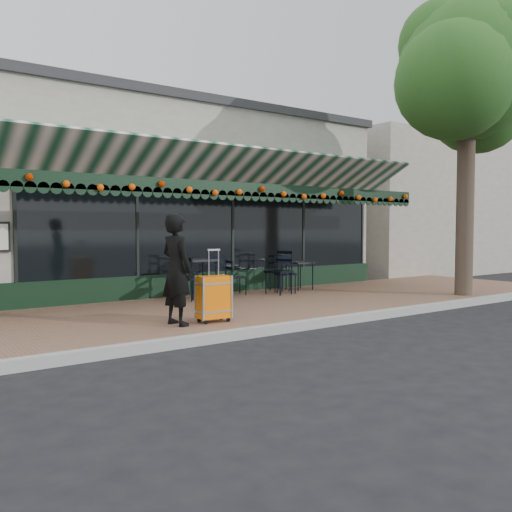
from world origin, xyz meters
TOP-DOWN VIEW (x-y plane):
  - ground at (0.00, 0.00)m, footprint 80.00×80.00m
  - sidewalk at (0.00, 2.00)m, footprint 18.00×4.00m
  - curb at (0.00, -0.08)m, footprint 18.00×0.16m
  - restaurant_building at (0.00, 7.84)m, footprint 12.00×9.60m
  - neighbor_building_right at (13.00, 8.00)m, footprint 12.00×8.00m
  - woman at (-1.74, 0.77)m, footprint 0.51×0.69m
  - suitcase at (-1.13, 0.67)m, footprint 0.53×0.32m
  - cafe_table_a at (2.96, 3.36)m, footprint 0.55×0.55m
  - cafe_table_b at (0.16, 3.44)m, footprint 0.68×0.68m
  - chair_a_left at (1.96, 2.91)m, footprint 0.60×0.60m
  - chair_a_right at (2.48, 3.51)m, footprint 0.54×0.54m
  - chair_a_front at (2.21, 2.99)m, footprint 0.54×0.54m
  - chair_b_left at (-0.44, 3.15)m, footprint 0.51×0.51m
  - chair_b_right at (1.10, 3.37)m, footprint 0.46×0.46m
  - chair_b_front at (0.40, 2.94)m, footprint 0.57×0.57m
  - street_tree at (5.55, 0.48)m, footprint 3.55×3.07m

SIDE VIEW (x-z plane):
  - ground at x=0.00m, z-range 0.00..0.00m
  - sidewalk at x=0.00m, z-range 0.00..0.15m
  - curb at x=0.00m, z-range 0.00..0.15m
  - suitcase at x=-1.13m, z-range -0.04..1.12m
  - chair_b_right at x=1.10m, z-range 0.15..0.95m
  - chair_a_front at x=2.21m, z-range 0.15..1.03m
  - chair_a_right at x=2.48m, z-range 0.15..1.03m
  - chair_b_left at x=-0.44m, z-range 0.15..1.06m
  - chair_b_front at x=0.40m, z-range 0.15..1.08m
  - chair_a_left at x=1.96m, z-range 0.15..1.16m
  - cafe_table_a at x=2.96m, z-range 0.42..1.10m
  - cafe_table_b at x=0.16m, z-range 0.49..1.33m
  - woman at x=-1.74m, z-range 0.15..1.89m
  - restaurant_building at x=0.00m, z-range 0.02..4.52m
  - neighbor_building_right at x=13.00m, z-range 0.00..4.80m
  - street_tree at x=5.55m, z-range 1.67..8.20m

